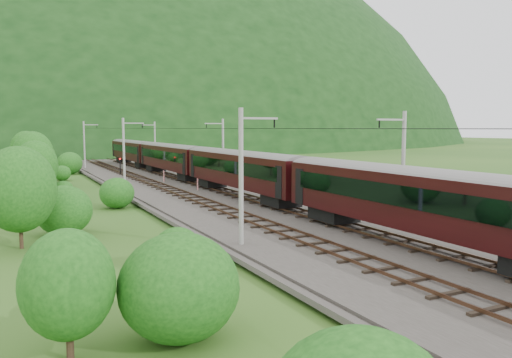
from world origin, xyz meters
name	(u,v)px	position (x,y,z in m)	size (l,w,h in m)	color
ground	(328,239)	(0.00, 0.00, 0.00)	(600.00, 600.00, 0.00)	#254D18
railbed	(258,213)	(0.00, 10.00, 0.15)	(14.00, 220.00, 0.30)	#38332D
track_left	(231,213)	(-2.40, 10.00, 0.37)	(2.40, 220.00, 0.27)	brown
track_right	(283,208)	(2.40, 10.00, 0.37)	(2.40, 220.00, 0.27)	brown
catenary_left	(125,151)	(-6.12, 32.00, 4.50)	(2.54, 192.28, 8.00)	gray
catenary_right	(222,149)	(6.12, 32.00, 4.50)	(2.54, 192.28, 8.00)	gray
overhead_wires	(258,128)	(0.00, 10.00, 7.10)	(4.83, 198.00, 0.03)	black
mountain_main	(44,142)	(0.00, 260.00, 0.00)	(504.00, 360.00, 244.00)	black
train	(201,158)	(2.40, 29.90, 3.63)	(3.07, 147.45, 5.35)	black
hazard_post_near	(164,176)	(-0.49, 35.58, 1.03)	(0.16, 0.16, 1.45)	red
hazard_post_far	(198,184)	(0.38, 25.49, 0.95)	(0.14, 0.14, 1.30)	red
signal	(120,165)	(-3.33, 48.52, 1.72)	(0.27, 0.27, 2.42)	black
vegetation_left	(56,176)	(-14.22, 24.68, 2.60)	(12.33, 147.13, 6.76)	#164612
vegetation_right	(284,176)	(11.39, 25.56, 1.34)	(5.02, 106.21, 3.19)	#164612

